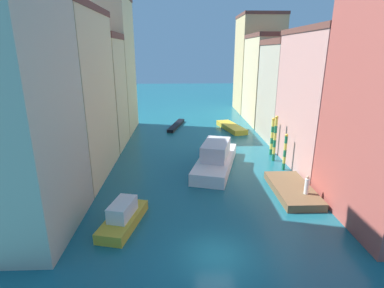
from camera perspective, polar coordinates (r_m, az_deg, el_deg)
name	(u,v)px	position (r m, az deg, el deg)	size (l,w,h in m)	color
ground_plane	(196,141)	(41.50, 0.85, 0.64)	(154.00, 154.00, 0.00)	#196070
building_left_1	(60,96)	(30.91, -24.05, 8.46)	(8.14, 11.15, 15.89)	beige
building_left_2	(90,92)	(39.85, -19.00, 9.38)	(8.14, 7.22, 14.06)	beige
building_left_3	(104,66)	(47.55, -16.50, 14.09)	(8.14, 8.99, 19.57)	beige
building_right_1	(332,100)	(34.05, 25.33, 7.56)	(8.14, 11.73, 14.22)	tan
building_right_2	(295,91)	(43.57, 19.11, 9.59)	(8.14, 9.39, 13.49)	#BCB299
building_right_3	(272,79)	(53.40, 15.18, 11.86)	(8.14, 10.86, 14.69)	beige
building_right_4	(258,64)	(63.53, 12.50, 14.70)	(8.14, 9.82, 18.82)	#DBB77A
waterfront_dock	(292,190)	(27.83, 18.67, -8.29)	(3.16, 6.80, 0.67)	brown
person_on_dock	(307,185)	(26.38, 21.16, -7.43)	(0.36, 0.36, 1.61)	white
mooring_pole_0	(285,152)	(32.26, 17.41, -1.39)	(0.33, 0.33, 3.94)	#197247
mooring_pole_1	(275,138)	(34.44, 15.62, 1.09)	(0.36, 0.36, 5.24)	#197247
mooring_pole_2	(272,136)	(36.53, 15.12, 1.50)	(0.39, 0.39, 4.56)	#197247
vaporetto_white	(216,158)	(31.73, 4.56, -2.75)	(6.01, 10.94, 2.86)	white
gondola_black	(176,125)	(49.27, -3.05, 3.60)	(2.77, 8.07, 0.48)	black
motorboat_0	(123,217)	(22.34, -13.09, -13.43)	(3.04, 5.41, 1.84)	gold
motorboat_1	(231,127)	(47.83, 7.53, 3.22)	(3.98, 7.81, 0.74)	gold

